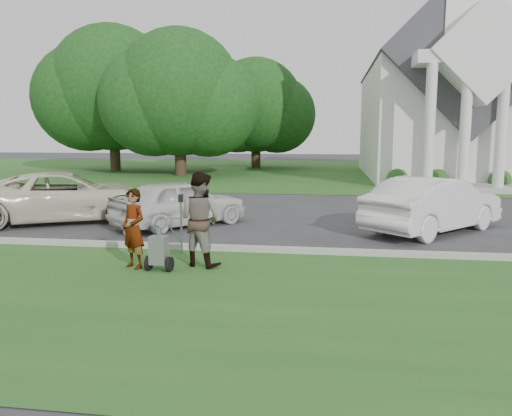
% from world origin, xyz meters
% --- Properties ---
extents(ground, '(120.00, 120.00, 0.00)m').
position_xyz_m(ground, '(0.00, 0.00, 0.00)').
color(ground, '#333335').
rests_on(ground, ground).
extents(grass_strip, '(80.00, 7.00, 0.01)m').
position_xyz_m(grass_strip, '(0.00, -3.00, 0.01)').
color(grass_strip, '#235B1F').
rests_on(grass_strip, ground).
extents(church_lawn, '(80.00, 30.00, 0.01)m').
position_xyz_m(church_lawn, '(0.00, 27.00, 0.01)').
color(church_lawn, '#235B1F').
rests_on(church_lawn, ground).
extents(curb, '(80.00, 0.18, 0.15)m').
position_xyz_m(curb, '(0.00, 0.55, 0.07)').
color(curb, '#9E9E93').
rests_on(curb, ground).
extents(church, '(9.19, 19.00, 24.10)m').
position_xyz_m(church, '(9.00, 23.11, 5.94)').
color(church, white).
rests_on(church, ground).
extents(tree_left, '(10.63, 8.40, 9.71)m').
position_xyz_m(tree_left, '(-8.01, 21.99, 5.11)').
color(tree_left, '#332316').
rests_on(tree_left, ground).
extents(tree_far, '(11.64, 9.20, 10.73)m').
position_xyz_m(tree_far, '(-14.01, 24.99, 5.69)').
color(tree_far, '#332316').
rests_on(tree_far, ground).
extents(tree_back, '(9.61, 7.60, 8.89)m').
position_xyz_m(tree_back, '(-4.01, 29.99, 4.73)').
color(tree_back, '#332316').
rests_on(tree_back, ground).
extents(striping_cart, '(0.55, 1.07, 0.97)m').
position_xyz_m(striping_cart, '(-1.39, -1.35, 0.42)').
color(striping_cart, black).
rests_on(striping_cart, ground).
extents(person_left, '(0.72, 0.64, 1.65)m').
position_xyz_m(person_left, '(-1.97, -1.21, 0.82)').
color(person_left, '#999999').
rests_on(person_left, ground).
extents(person_right, '(1.16, 1.04, 1.97)m').
position_xyz_m(person_right, '(-0.67, -0.81, 0.98)').
color(person_right, '#999999').
rests_on(person_right, ground).
extents(parking_meter_near, '(0.10, 0.09, 1.41)m').
position_xyz_m(parking_meter_near, '(-1.38, 0.18, 0.89)').
color(parking_meter_near, '#94969C').
rests_on(parking_meter_near, ground).
extents(car_a, '(6.25, 4.98, 1.58)m').
position_xyz_m(car_a, '(-6.31, 3.92, 0.79)').
color(car_a, beige).
rests_on(car_a, ground).
extents(car_b, '(4.02, 4.27, 1.43)m').
position_xyz_m(car_b, '(-2.45, 3.58, 0.71)').
color(car_b, silver).
rests_on(car_b, ground).
extents(car_d, '(4.46, 4.62, 1.57)m').
position_xyz_m(car_d, '(4.93, 3.74, 0.78)').
color(car_d, silver).
rests_on(car_d, ground).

